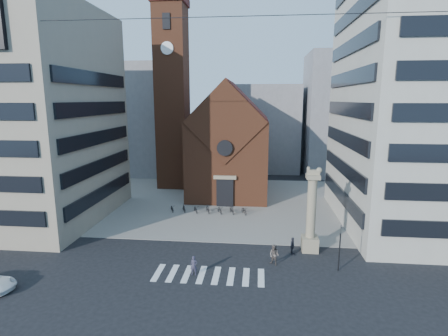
{
  "coord_description": "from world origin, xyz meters",
  "views": [
    {
      "loc": [
        4.7,
        -30.86,
        15.14
      ],
      "look_at": [
        0.77,
        8.0,
        7.4
      ],
      "focal_mm": 28.0,
      "sensor_mm": 36.0,
      "label": 1
    }
  ],
  "objects": [
    {
      "name": "building_left",
      "position": [
        -24.0,
        10.0,
        13.0
      ],
      "size": [
        18.0,
        20.0,
        26.0
      ],
      "primitive_type": "cube",
      "color": "gray",
      "rests_on": "ground"
    },
    {
      "name": "scooter_2",
      "position": [
        -3.65,
        13.77,
        0.53
      ],
      "size": [
        1.29,
        1.93,
        0.96
      ],
      "primitive_type": "imported",
      "rotation": [
        0.0,
        0.0,
        0.39
      ],
      "color": "black",
      "rests_on": "piazza"
    },
    {
      "name": "building_right",
      "position": [
        24.0,
        12.0,
        16.0
      ],
      "size": [
        18.0,
        22.0,
        32.0
      ],
      "primitive_type": "cube",
      "color": "#AEAA9D",
      "rests_on": "ground"
    },
    {
      "name": "church",
      "position": [
        0.0,
        25.04,
        7.98
      ],
      "size": [
        12.0,
        16.65,
        18.0
      ],
      "color": "brown",
      "rests_on": "ground"
    },
    {
      "name": "scooter_1",
      "position": [
        -5.29,
        13.77,
        0.58
      ],
      "size": [
        1.15,
        1.83,
        1.07
      ],
      "primitive_type": "imported",
      "rotation": [
        0.0,
        0.0,
        0.39
      ],
      "color": "black",
      "rests_on": "piazza"
    },
    {
      "name": "lion_column",
      "position": [
        10.01,
        3.0,
        3.46
      ],
      "size": [
        1.63,
        1.6,
        8.68
      ],
      "color": "gray",
      "rests_on": "ground"
    },
    {
      "name": "pedestrian_0",
      "position": [
        -0.76,
        -3.07,
        0.86
      ],
      "size": [
        0.63,
        0.41,
        1.72
      ],
      "primitive_type": "imported",
      "rotation": [
        0.0,
        0.0,
        0.0
      ],
      "color": "#322F41",
      "rests_on": "ground"
    },
    {
      "name": "scooter_5",
      "position": [
        1.25,
        13.77,
        0.58
      ],
      "size": [
        1.15,
        1.83,
        1.07
      ],
      "primitive_type": "imported",
      "rotation": [
        0.0,
        0.0,
        0.39
      ],
      "color": "black",
      "rests_on": "piazza"
    },
    {
      "name": "bg_block_mid",
      "position": [
        6.0,
        45.0,
        9.0
      ],
      "size": [
        14.0,
        12.0,
        18.0
      ],
      "primitive_type": "cube",
      "color": "gray",
      "rests_on": "ground"
    },
    {
      "name": "bg_block_left",
      "position": [
        -20.0,
        40.0,
        11.0
      ],
      "size": [
        16.0,
        14.0,
        22.0
      ],
      "primitive_type": "cube",
      "color": "gray",
      "rests_on": "ground"
    },
    {
      "name": "ground",
      "position": [
        0.0,
        0.0,
        0.0
      ],
      "size": [
        120.0,
        120.0,
        0.0
      ],
      "primitive_type": "plane",
      "color": "black",
      "rests_on": "ground"
    },
    {
      "name": "traffic_light",
      "position": [
        12.0,
        -1.0,
        2.29
      ],
      "size": [
        0.13,
        0.16,
        4.3
      ],
      "color": "black",
      "rests_on": "ground"
    },
    {
      "name": "piazza",
      "position": [
        0.0,
        19.0,
        0.03
      ],
      "size": [
        46.0,
        30.0,
        0.05
      ],
      "primitive_type": "cube",
      "color": "gray",
      "rests_on": "ground"
    },
    {
      "name": "campanile",
      "position": [
        -10.0,
        28.0,
        15.74
      ],
      "size": [
        5.5,
        5.5,
        31.2
      ],
      "color": "brown",
      "rests_on": "ground"
    },
    {
      "name": "scooter_4",
      "position": [
        -0.39,
        13.77,
        0.53
      ],
      "size": [
        1.29,
        1.93,
        0.96
      ],
      "primitive_type": "imported",
      "rotation": [
        0.0,
        0.0,
        0.39
      ],
      "color": "black",
      "rests_on": "piazza"
    },
    {
      "name": "zebra_crossing",
      "position": [
        0.55,
        -3.0,
        0.01
      ],
      "size": [
        10.2,
        3.2,
        0.01
      ],
      "primitive_type": null,
      "color": "white",
      "rests_on": "ground"
    },
    {
      "name": "scooter_3",
      "position": [
        -2.02,
        13.77,
        0.58
      ],
      "size": [
        1.15,
        1.83,
        1.07
      ],
      "primitive_type": "imported",
      "rotation": [
        0.0,
        0.0,
        0.39
      ],
      "color": "black",
      "rests_on": "piazza"
    },
    {
      "name": "scooter_0",
      "position": [
        -6.92,
        13.77,
        0.53
      ],
      "size": [
        1.29,
        1.93,
        0.96
      ],
      "primitive_type": "imported",
      "rotation": [
        0.0,
        0.0,
        0.39
      ],
      "color": "black",
      "rests_on": "piazza"
    },
    {
      "name": "pedestrian_2",
      "position": [
        8.18,
        2.01,
        0.87
      ],
      "size": [
        0.78,
        1.1,
        1.73
      ],
      "primitive_type": "imported",
      "rotation": [
        0.0,
        0.0,
        1.18
      ],
      "color": "#27272F",
      "rests_on": "ground"
    },
    {
      "name": "scooter_6",
      "position": [
        2.88,
        13.77,
        0.53
      ],
      "size": [
        1.29,
        1.93,
        0.96
      ],
      "primitive_type": "imported",
      "rotation": [
        0.0,
        0.0,
        0.39
      ],
      "color": "black",
      "rests_on": "piazza"
    },
    {
      "name": "pedestrian_1",
      "position": [
        6.29,
        -0.49,
        0.98
      ],
      "size": [
        1.2,
        1.12,
        1.96
      ],
      "primitive_type": "imported",
      "rotation": [
        0.0,
        0.0,
        -0.54
      ],
      "color": "#5B4F48",
      "rests_on": "ground"
    },
    {
      "name": "bg_block_right",
      "position": [
        22.0,
        42.0,
        12.0
      ],
      "size": [
        16.0,
        14.0,
        24.0
      ],
      "primitive_type": "cube",
      "color": "gray",
      "rests_on": "ground"
    }
  ]
}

